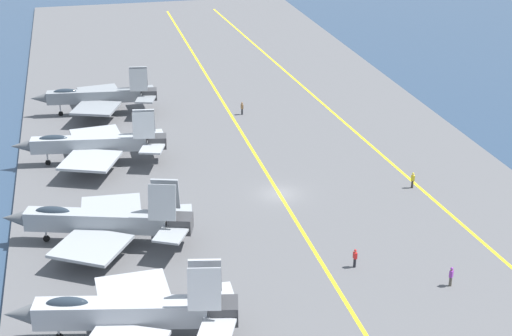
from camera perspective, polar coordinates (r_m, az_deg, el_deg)
The scene contains 12 objects.
ground_plane at distance 81.25m, azimuth 1.69°, elevation -2.14°, with size 2000.00×2000.00×0.00m, color navy.
carrier_deck at distance 81.16m, azimuth 1.70°, elevation -2.01°, with size 200.50×53.33×0.40m, color #565659.
deck_stripe_foul_line at distance 85.73m, azimuth 11.22°, elevation -0.88°, with size 180.45×0.36×0.01m, color yellow.
deck_stripe_centerline at distance 81.07m, azimuth 1.70°, elevation -1.88°, with size 180.45×0.36×0.01m, color yellow.
parked_jet_nearest at distance 58.73m, azimuth -9.42°, elevation -10.33°, with size 13.65×17.08×6.38m.
parked_jet_second at distance 71.97m, azimuth -11.22°, elevation -3.80°, with size 13.68×17.43×6.35m.
parked_jet_third at distance 89.31m, azimuth -11.74°, elevation 1.73°, with size 14.08×17.24×6.08m.
parked_jet_fourth at distance 105.00m, azimuth -11.44°, elevation 5.14°, with size 13.11×16.41×6.17m.
crew_yellow_vest at distance 83.60m, azimuth 11.33°, elevation -0.83°, with size 0.36×0.44×1.74m.
crew_brown_vest at distance 103.31m, azimuth -1.02°, elevation 4.40°, with size 0.41×0.30×1.71m.
crew_purple_vest at distance 66.92m, azimuth 14.01°, elevation -7.60°, with size 0.45×0.45×1.75m.
crew_red_vest at distance 68.08m, azimuth 7.21°, elevation -6.46°, with size 0.40×0.29×1.74m.
Camera 1 is at (-70.70, 19.16, 35.15)m, focal length 55.00 mm.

